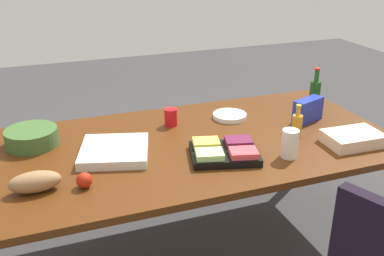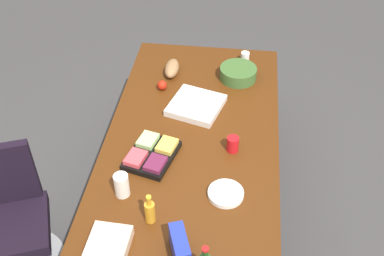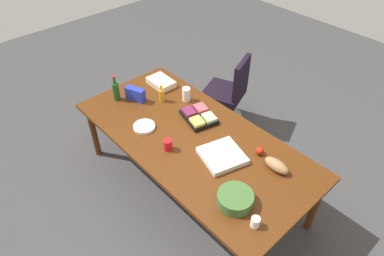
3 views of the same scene
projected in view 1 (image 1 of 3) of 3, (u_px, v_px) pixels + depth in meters
The scene contains 14 objects.
ground_plane at pixel (183, 248), 2.85m from camera, with size 10.00×10.00×0.00m, color #3D3C3D.
conference_table at pixel (182, 153), 2.58m from camera, with size 2.49×1.19×0.75m.
chip_bag_blue at pixel (308, 110), 2.85m from camera, with size 0.22×0.08×0.15m, color #2134B2.
paper_plate_stack at pixel (230, 116), 2.91m from camera, with size 0.22×0.22×0.03m, color white.
fruit_platter at pixel (224, 152), 2.39m from camera, with size 0.42×0.36×0.07m.
bread_loaf at pixel (35, 182), 2.06m from camera, with size 0.24×0.11×0.10m, color #966B44.
pizza_box at pixel (114, 151), 2.41m from camera, with size 0.36×0.36×0.05m, color silver.
salad_bowl at pixel (32, 137), 2.52m from camera, with size 0.29×0.29×0.10m, color #3C602B.
sheet_cake at pixel (353, 138), 2.54m from camera, with size 0.32×0.22×0.07m, color beige.
mayo_jar at pixel (290, 144), 2.37m from camera, with size 0.09×0.09×0.16m, color white.
wine_bottle at pixel (315, 94), 3.00m from camera, with size 0.08×0.08×0.30m.
apple_red at pixel (84, 180), 2.10m from camera, with size 0.08×0.08×0.08m, color #AF1F0E.
dressing_bottle at pixel (297, 125), 2.60m from camera, with size 0.07×0.07×0.21m.
red_solo_cup at pixel (171, 117), 2.79m from camera, with size 0.08×0.08×0.11m, color red.
Camera 1 is at (-0.74, -2.19, 1.84)m, focal length 41.49 mm.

